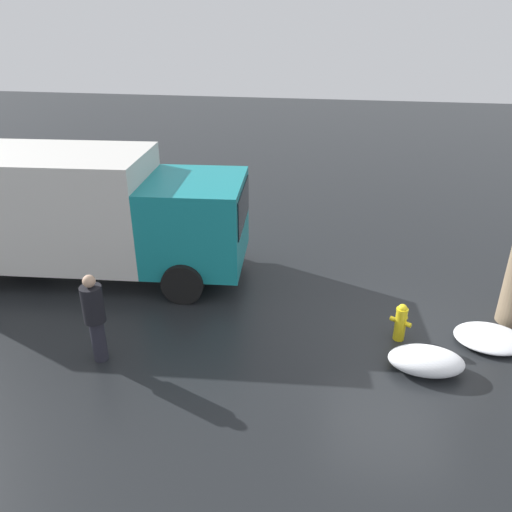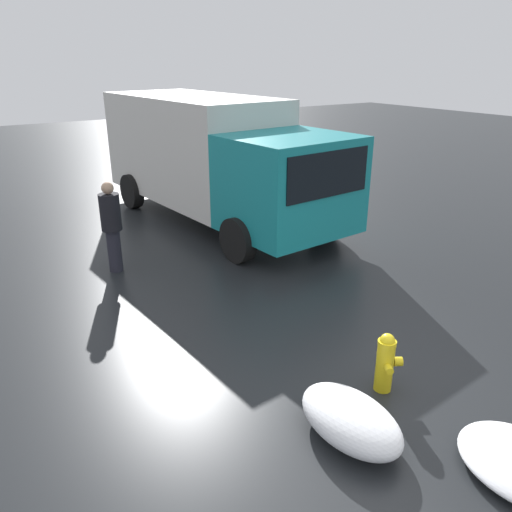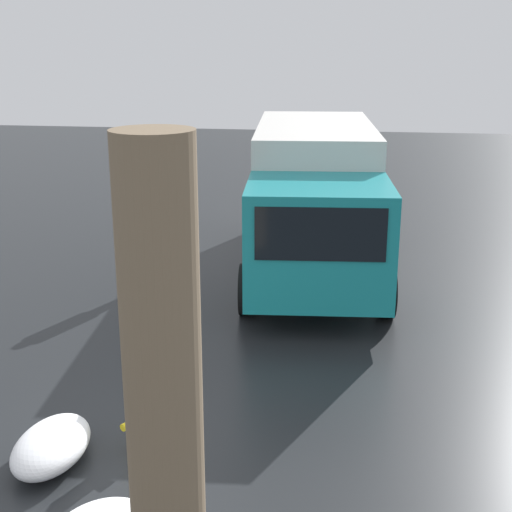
{
  "view_description": "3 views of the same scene",
  "coord_description": "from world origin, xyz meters",
  "views": [
    {
      "loc": [
        1.38,
        8.25,
        5.61
      ],
      "look_at": [
        2.82,
        -0.31,
        1.39
      ],
      "focal_mm": 35.0,
      "sensor_mm": 36.0,
      "label": 1
    },
    {
      "loc": [
        -3.39,
        4.05,
        3.77
      ],
      "look_at": [
        2.96,
        -0.09,
        0.74
      ],
      "focal_mm": 35.0,
      "sensor_mm": 36.0,
      "label": 2
    },
    {
      "loc": [
        -7.09,
        -2.4,
        4.68
      ],
      "look_at": [
        4.17,
        -0.84,
        1.16
      ],
      "focal_mm": 50.0,
      "sensor_mm": 36.0,
      "label": 3
    }
  ],
  "objects": [
    {
      "name": "snow_pile_by_hydrant",
      "position": [
        -0.37,
        0.89,
        0.21
      ],
      "size": [
        1.29,
        0.8,
        0.41
      ],
      "color": "white",
      "rests_on": "ground_plane"
    },
    {
      "name": "delivery_truck",
      "position": [
        7.19,
        -1.63,
        1.59
      ],
      "size": [
        7.47,
        3.12,
        2.9
      ],
      "rotation": [
        0.0,
        0.0,
        1.65
      ],
      "color": "teal",
      "rests_on": "ground_plane"
    },
    {
      "name": "ground_plane",
      "position": [
        0.0,
        0.0,
        0.0
      ],
      "size": [
        60.0,
        60.0,
        0.0
      ],
      "primitive_type": "plane",
      "color": "black"
    },
    {
      "name": "fire_hydrant",
      "position": [
        -0.0,
        -0.0,
        0.39
      ],
      "size": [
        0.4,
        0.35,
        0.77
      ],
      "rotation": [
        0.0,
        0.0,
        4.19
      ],
      "color": "yellow",
      "rests_on": "ground_plane"
    },
    {
      "name": "pedestrian",
      "position": [
        5.34,
        1.52,
        0.93
      ],
      "size": [
        0.37,
        0.37,
        1.71
      ],
      "rotation": [
        0.0,
        0.0,
        5.16
      ],
      "color": "#23232D",
      "rests_on": "ground_plane"
    }
  ]
}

